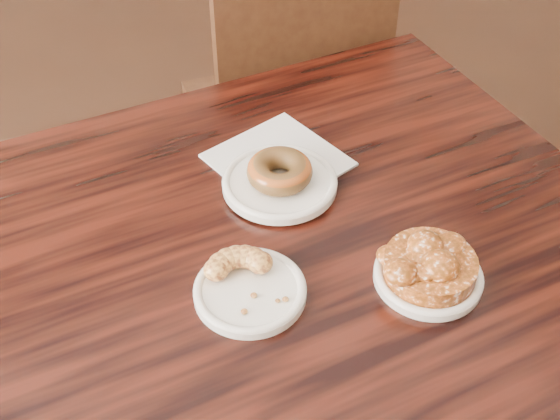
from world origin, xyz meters
TOP-DOWN VIEW (x-y plane):
  - floor at (0.00, 0.00)m, footprint 5.00×5.00m
  - cafe_table at (-0.25, -0.28)m, footprint 0.98×0.98m
  - chair_far at (0.10, 0.38)m, footprint 0.50×0.50m
  - napkin at (-0.20, -0.09)m, footprint 0.20×0.20m
  - plate_donut at (-0.23, -0.14)m, footprint 0.17×0.17m
  - plate_cruller at (-0.37, -0.30)m, footprint 0.14×0.14m
  - plate_fritter at (-0.16, -0.40)m, footprint 0.14×0.14m
  - glazed_donut at (-0.23, -0.14)m, footprint 0.10×0.10m
  - apple_fritter at (-0.16, -0.40)m, footprint 0.17×0.17m
  - cruller_fragment at (-0.37, -0.30)m, footprint 0.11×0.11m

SIDE VIEW (x-z plane):
  - floor at x=0.00m, z-range 0.00..0.00m
  - cafe_table at x=-0.25m, z-range 0.00..0.75m
  - chair_far at x=0.10m, z-range 0.00..0.90m
  - napkin at x=-0.20m, z-range 0.75..0.75m
  - plate_cruller at x=-0.37m, z-range 0.75..0.76m
  - plate_fritter at x=-0.16m, z-range 0.75..0.76m
  - plate_donut at x=-0.23m, z-range 0.75..0.77m
  - cruller_fragment at x=-0.37m, z-range 0.76..0.79m
  - apple_fritter at x=-0.16m, z-range 0.76..0.80m
  - glazed_donut at x=-0.23m, z-range 0.77..0.80m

